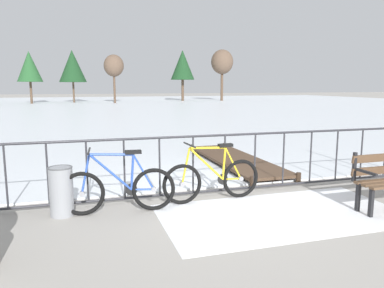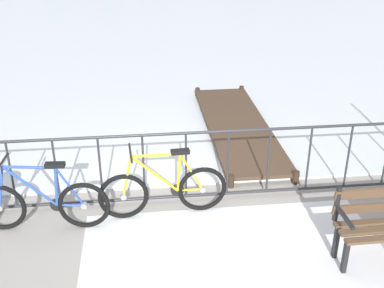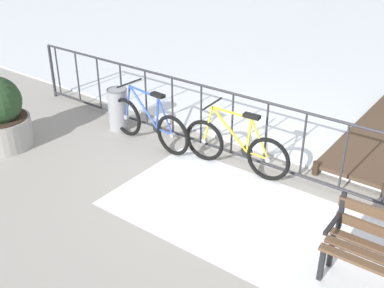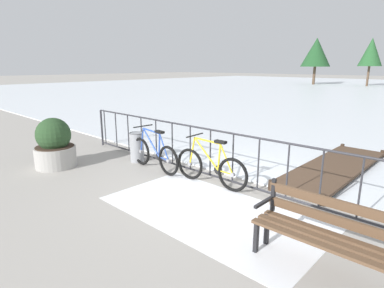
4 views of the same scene
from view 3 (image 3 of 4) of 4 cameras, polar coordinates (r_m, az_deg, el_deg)
name	(u,v)px [view 3 (image 3 of 4)]	position (r m, az deg, el deg)	size (l,w,h in m)	color
ground_plane	(247,162)	(7.23, 6.64, -2.20)	(160.00, 160.00, 0.00)	#9E9991
snow_patch	(248,217)	(6.04, 6.83, -8.83)	(3.63, 1.93, 0.01)	white
railing_fence	(249,129)	(6.97, 6.89, 1.79)	(9.06, 0.06, 1.07)	#2D2D33
bicycle_near_railing	(149,124)	(7.57, -5.26, 2.46)	(1.71, 0.52, 0.97)	black
bicycle_second	(235,147)	(6.85, 5.29, -0.39)	(1.71, 0.52, 0.97)	black
trash_bin	(118,109)	(8.17, -8.94, 4.24)	(0.35, 0.35, 0.73)	gray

